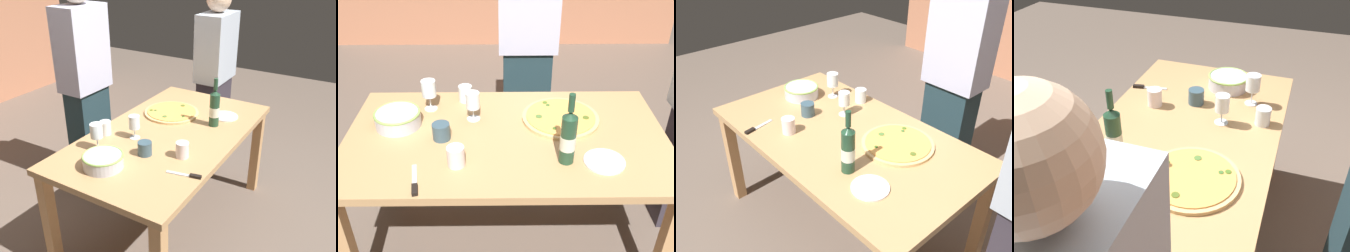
% 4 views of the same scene
% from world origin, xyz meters
% --- Properties ---
extents(ground_plane, '(8.00, 8.00, 0.00)m').
position_xyz_m(ground_plane, '(0.00, 0.00, 0.00)').
color(ground_plane, '#6B5B4F').
extents(dining_table, '(1.60, 0.90, 0.75)m').
position_xyz_m(dining_table, '(0.00, 0.00, 0.66)').
color(dining_table, tan).
rests_on(dining_table, ground).
extents(pizza, '(0.40, 0.40, 0.03)m').
position_xyz_m(pizza, '(0.29, 0.14, 0.76)').
color(pizza, '#DEB273').
rests_on(pizza, dining_table).
extents(serving_bowl, '(0.24, 0.24, 0.08)m').
position_xyz_m(serving_bowl, '(-0.55, 0.09, 0.79)').
color(serving_bowl, silver).
rests_on(serving_bowl, dining_table).
extents(wine_bottle, '(0.07, 0.07, 0.34)m').
position_xyz_m(wine_bottle, '(0.27, -0.21, 0.88)').
color(wine_bottle, '#21442C').
rests_on(wine_bottle, dining_table).
extents(wine_glass_near_pizza, '(0.08, 0.08, 0.17)m').
position_xyz_m(wine_glass_near_pizza, '(-0.41, 0.26, 0.87)').
color(wine_glass_near_pizza, white).
rests_on(wine_glass_near_pizza, dining_table).
extents(wine_glass_by_bottle, '(0.07, 0.07, 0.16)m').
position_xyz_m(wine_glass_by_bottle, '(-0.17, 0.15, 0.85)').
color(wine_glass_by_bottle, white).
rests_on(wine_glass_by_bottle, dining_table).
extents(cup_amber, '(0.09, 0.09, 0.08)m').
position_xyz_m(cup_amber, '(-0.32, -0.03, 0.79)').
color(cup_amber, '#395361').
rests_on(cup_amber, dining_table).
extents(cup_ceramic, '(0.08, 0.08, 0.09)m').
position_xyz_m(cup_ceramic, '(-0.23, 0.35, 0.80)').
color(cup_ceramic, white).
rests_on(cup_ceramic, dining_table).
extents(cup_spare, '(0.08, 0.08, 0.10)m').
position_xyz_m(cup_spare, '(-0.22, -0.23, 0.80)').
color(cup_spare, white).
rests_on(cup_spare, dining_table).
extents(side_plate, '(0.19, 0.19, 0.01)m').
position_xyz_m(side_plate, '(0.44, -0.22, 0.76)').
color(side_plate, white).
rests_on(side_plate, dining_table).
extents(pizza_knife, '(0.06, 0.20, 0.02)m').
position_xyz_m(pizza_knife, '(-0.39, -0.37, 0.76)').
color(pizza_knife, silver).
rests_on(pizza_knife, dining_table).
extents(person_host, '(0.38, 0.24, 1.74)m').
position_xyz_m(person_host, '(0.15, 0.86, 0.90)').
color(person_host, '#1E343B').
rests_on(person_host, ground).
extents(person_guest_left, '(0.41, 0.24, 1.59)m').
position_xyz_m(person_guest_left, '(1.11, 0.17, 0.80)').
color(person_guest_left, '#342D37').
rests_on(person_guest_left, ground).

